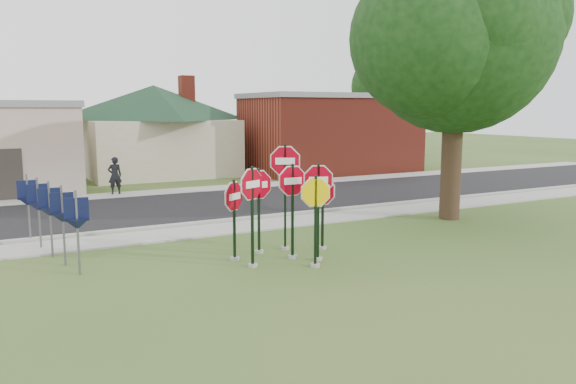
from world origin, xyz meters
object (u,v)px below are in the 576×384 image
stop_sign_yellow (315,210)px  oak_tree (457,34)px  stop_sign_left (252,202)px  stop_sign_center (292,198)px  pedestrian (115,175)px

stop_sign_yellow → oak_tree: 9.31m
stop_sign_yellow → stop_sign_left: 1.54m
oak_tree → stop_sign_yellow: bearing=-157.4°
stop_sign_left → oak_tree: 10.13m
stop_sign_yellow → oak_tree: bearing=22.6°
stop_sign_center → pedestrian: stop_sign_center is taller
stop_sign_center → pedestrian: size_ratio=1.54×
stop_sign_center → stop_sign_yellow: stop_sign_center is taller
stop_sign_center → stop_sign_yellow: (0.11, -0.97, -0.18)m
pedestrian → stop_sign_yellow: bearing=97.6°
stop_sign_left → pedestrian: size_ratio=1.55×
stop_sign_center → oak_tree: size_ratio=0.25×
stop_sign_left → pedestrian: bearing=92.8°
stop_sign_yellow → stop_sign_left: bearing=152.1°
pedestrian → stop_sign_center: bearing=97.7°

